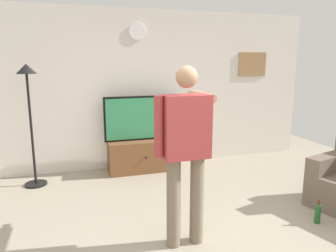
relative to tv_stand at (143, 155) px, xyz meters
name	(u,v)px	position (x,y,z in m)	size (l,w,h in m)	color
back_wall	(138,90)	(0.02, 0.35, 1.08)	(6.40, 0.10, 2.70)	silver
tv_stand	(143,155)	(0.00, 0.00, 0.00)	(1.17, 0.47, 0.53)	brown
television	(142,118)	(0.00, 0.05, 0.64)	(1.26, 0.07, 0.74)	black
wall_clock	(137,31)	(0.00, 0.29, 2.06)	(0.28, 0.28, 0.03)	white
framed_picture	(252,64)	(2.21, 0.30, 1.51)	(0.57, 0.04, 0.44)	#997047
floor_lamp	(29,100)	(-1.70, -0.16, 1.03)	(0.32, 0.32, 1.81)	black
person_standing_nearer_lamp	(186,145)	(-0.09, -2.30, 0.77)	(0.63, 0.78, 1.81)	#7A6B56
beverage_bottle	(318,214)	(1.52, -2.38, -0.15)	(0.07, 0.07, 0.29)	#1E5923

